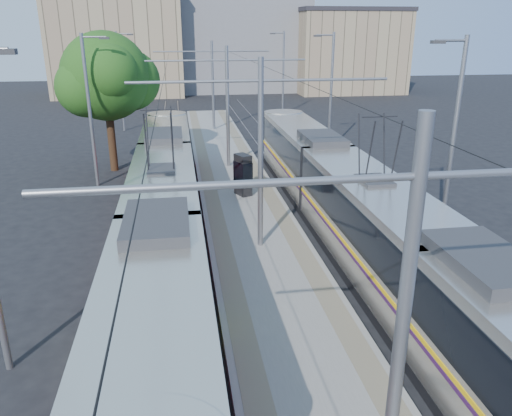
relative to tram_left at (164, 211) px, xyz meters
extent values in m
plane|color=black|center=(3.60, -8.54, -1.71)|extent=(160.00, 160.00, 0.00)
cube|color=gray|center=(3.60, 8.46, -1.56)|extent=(4.00, 50.00, 0.30)
cube|color=gray|center=(2.15, 8.46, -1.40)|extent=(0.70, 50.00, 0.01)
cube|color=gray|center=(5.05, 8.46, -1.40)|extent=(0.70, 50.00, 0.01)
cube|color=gray|center=(-0.72, 8.46, -1.69)|extent=(0.07, 70.00, 0.03)
cube|color=gray|center=(0.72, 8.46, -1.69)|extent=(0.07, 70.00, 0.03)
cube|color=gray|center=(6.48, 8.46, -1.69)|extent=(0.07, 70.00, 0.03)
cube|color=gray|center=(7.92, 8.46, -1.69)|extent=(0.07, 70.00, 0.03)
cube|color=black|center=(0.00, 0.00, -1.51)|extent=(2.30, 27.82, 0.40)
cube|color=beige|center=(0.00, 0.00, 0.14)|extent=(2.40, 26.22, 2.90)
cube|color=black|center=(0.00, 0.00, 0.64)|extent=(2.43, 26.22, 1.30)
cube|color=yellow|center=(0.00, 0.00, -0.26)|extent=(2.43, 26.22, 0.12)
cube|color=#B30A24|center=(0.00, 0.00, -0.76)|extent=(2.42, 26.22, 1.10)
cube|color=#2D2D30|center=(0.00, 0.00, 1.74)|extent=(1.68, 3.00, 0.30)
cube|color=black|center=(7.20, -2.58, -1.51)|extent=(2.30, 31.99, 0.40)
cube|color=beige|center=(7.20, -2.58, 0.14)|extent=(2.40, 30.39, 2.90)
cube|color=black|center=(7.20, -2.58, 0.64)|extent=(2.43, 30.39, 1.30)
cube|color=yellow|center=(7.20, -2.58, -0.26)|extent=(2.43, 30.39, 0.12)
cube|color=#361342|center=(7.20, -2.58, -0.41)|extent=(2.43, 30.39, 0.10)
cube|color=#2D2D30|center=(7.20, -2.58, 1.74)|extent=(1.68, 3.00, 0.30)
cylinder|color=gray|center=(3.60, -12.54, 2.09)|extent=(0.20, 0.20, 7.00)
cylinder|color=gray|center=(3.60, -12.54, 4.79)|extent=(9.20, 0.10, 0.10)
cylinder|color=gray|center=(3.60, -0.54, 2.09)|extent=(0.20, 0.20, 7.00)
cylinder|color=gray|center=(3.60, -0.54, 4.79)|extent=(9.20, 0.10, 0.10)
cylinder|color=gray|center=(3.60, 11.46, 2.09)|extent=(0.20, 0.20, 7.00)
cylinder|color=gray|center=(3.60, 11.46, 4.79)|extent=(9.20, 0.10, 0.10)
cylinder|color=gray|center=(3.60, 23.46, 2.09)|extent=(0.20, 0.20, 7.00)
cylinder|color=gray|center=(3.60, 23.46, 4.79)|extent=(9.20, 0.10, 0.10)
cylinder|color=black|center=(0.00, 8.46, 3.84)|extent=(0.02, 70.00, 0.02)
cylinder|color=black|center=(7.20, 8.46, 3.84)|extent=(0.02, 70.00, 0.02)
cube|color=#2D2D30|center=(-2.80, -6.54, 6.04)|extent=(0.50, 0.22, 0.12)
cylinder|color=gray|center=(-3.90, 9.46, 2.29)|extent=(0.18, 0.18, 8.00)
cube|color=#2D2D30|center=(-2.80, 9.46, 6.04)|extent=(0.50, 0.22, 0.12)
cylinder|color=gray|center=(-3.90, 25.46, 2.29)|extent=(0.18, 0.18, 8.00)
cube|color=#2D2D30|center=(-2.80, 25.46, 6.04)|extent=(0.50, 0.22, 0.12)
cylinder|color=gray|center=(11.10, -0.54, 2.29)|extent=(0.18, 0.18, 8.00)
cube|color=#2D2D30|center=(10.00, -0.54, 6.04)|extent=(0.50, 0.22, 0.12)
cylinder|color=gray|center=(11.10, 15.46, 2.29)|extent=(0.18, 0.18, 8.00)
cube|color=#2D2D30|center=(10.00, 15.46, 6.04)|extent=(0.50, 0.22, 0.12)
cylinder|color=gray|center=(11.10, 31.46, 2.29)|extent=(0.18, 0.18, 8.00)
cube|color=#2D2D30|center=(10.00, 31.46, 6.04)|extent=(0.50, 0.22, 0.12)
cube|color=black|center=(3.75, 5.73, -0.38)|extent=(0.86, 1.04, 2.07)
cube|color=black|center=(3.75, 5.73, -0.24)|extent=(0.91, 1.09, 1.08)
cylinder|color=#382314|center=(-3.33, 12.60, -0.02)|extent=(0.47, 0.47, 3.38)
sphere|color=#1B4513|center=(-3.33, 12.60, 3.90)|extent=(5.08, 5.08, 5.08)
sphere|color=#1B4513|center=(-2.06, 13.44, 3.58)|extent=(3.60, 3.60, 3.60)
cube|color=gray|center=(-6.40, 51.46, 4.50)|extent=(16.00, 12.00, 12.43)
cube|color=slate|center=(9.60, 55.46, 5.48)|extent=(18.00, 14.00, 14.37)
cube|color=gray|center=(23.60, 49.46, 3.42)|extent=(14.00, 10.00, 10.26)
cube|color=#262328|center=(23.60, 49.46, 8.80)|extent=(14.28, 10.20, 0.50)
camera|label=1|loc=(0.72, -18.03, 6.49)|focal=35.00mm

